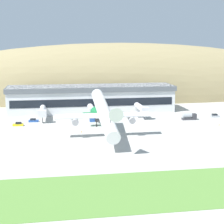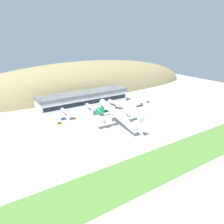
{
  "view_description": "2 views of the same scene",
  "coord_description": "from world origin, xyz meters",
  "px_view_note": "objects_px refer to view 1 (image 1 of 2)",
  "views": [
    {
      "loc": [
        -28.12,
        -119.58,
        31.96
      ],
      "look_at": [
        -7.89,
        5.41,
        8.83
      ],
      "focal_mm": 60.0,
      "sensor_mm": 36.0,
      "label": 1
    },
    {
      "loc": [
        -86.61,
        -105.75,
        58.32
      ],
      "look_at": [
        -13.17,
        6.84,
        10.19
      ],
      "focal_mm": 35.0,
      "sensor_mm": 36.0,
      "label": 2
    }
  ],
  "objects_px": {
    "service_car_1": "(34,120)",
    "jetway_1": "(92,109)",
    "service_car_0": "(18,124)",
    "service_car_3": "(140,118)",
    "box_truck": "(98,118)",
    "traffic_cone_0": "(219,125)",
    "traffic_cone_1": "(82,131)",
    "terminal_building": "(91,97)",
    "jetway_2": "(141,108)",
    "jetway_0": "(43,111)",
    "service_car_2": "(215,116)",
    "cargo_airplane": "(104,113)",
    "fuel_truck": "(189,116)"
  },
  "relations": [
    {
      "from": "service_car_1",
      "to": "jetway_1",
      "type": "bearing_deg",
      "value": 8.73
    },
    {
      "from": "service_car_0",
      "to": "service_car_3",
      "type": "distance_m",
      "value": 51.11
    },
    {
      "from": "box_truck",
      "to": "traffic_cone_0",
      "type": "height_order",
      "value": "box_truck"
    },
    {
      "from": "box_truck",
      "to": "traffic_cone_1",
      "type": "distance_m",
      "value": 20.04
    },
    {
      "from": "service_car_1",
      "to": "traffic_cone_0",
      "type": "bearing_deg",
      "value": -14.19
    },
    {
      "from": "terminal_building",
      "to": "service_car_3",
      "type": "distance_m",
      "value": 29.23
    },
    {
      "from": "service_car_0",
      "to": "jetway_1",
      "type": "bearing_deg",
      "value": 19.12
    },
    {
      "from": "jetway_2",
      "to": "traffic_cone_0",
      "type": "bearing_deg",
      "value": -38.48
    },
    {
      "from": "service_car_0",
      "to": "traffic_cone_0",
      "type": "bearing_deg",
      "value": -8.5
    },
    {
      "from": "service_car_1",
      "to": "traffic_cone_1",
      "type": "xyz_separation_m",
      "value": [
        18.22,
        -21.69,
        -0.31
      ]
    },
    {
      "from": "terminal_building",
      "to": "traffic_cone_0",
      "type": "height_order",
      "value": "terminal_building"
    },
    {
      "from": "jetway_2",
      "to": "service_car_1",
      "type": "distance_m",
      "value": 46.83
    },
    {
      "from": "service_car_3",
      "to": "traffic_cone_1",
      "type": "xyz_separation_m",
      "value": [
        -26.96,
        -20.31,
        -0.33
      ]
    },
    {
      "from": "jetway_0",
      "to": "service_car_2",
      "type": "height_order",
      "value": "jetway_0"
    },
    {
      "from": "terminal_building",
      "to": "jetway_2",
      "type": "relative_size",
      "value": 4.81
    },
    {
      "from": "terminal_building",
      "to": "jetway_1",
      "type": "distance_m",
      "value": 16.58
    },
    {
      "from": "traffic_cone_1",
      "to": "jetway_1",
      "type": "bearing_deg",
      "value": 75.42
    },
    {
      "from": "traffic_cone_1",
      "to": "traffic_cone_0",
      "type": "bearing_deg",
      "value": 3.25
    },
    {
      "from": "terminal_building",
      "to": "jetway_0",
      "type": "xyz_separation_m",
      "value": [
        -22.6,
        -17.46,
        -3.08
      ]
    },
    {
      "from": "jetway_1",
      "to": "service_car_1",
      "type": "height_order",
      "value": "jetway_1"
    },
    {
      "from": "jetway_0",
      "to": "service_car_0",
      "type": "bearing_deg",
      "value": -135.26
    },
    {
      "from": "service_car_1",
      "to": "service_car_2",
      "type": "bearing_deg",
      "value": -1.87
    },
    {
      "from": "jetway_0",
      "to": "box_truck",
      "type": "xyz_separation_m",
      "value": [
        22.7,
        -6.04,
        -2.5
      ]
    },
    {
      "from": "jetway_0",
      "to": "terminal_building",
      "type": "bearing_deg",
      "value": 37.69
    },
    {
      "from": "cargo_airplane",
      "to": "traffic_cone_1",
      "type": "bearing_deg",
      "value": 127.66
    },
    {
      "from": "cargo_airplane",
      "to": "service_car_1",
      "type": "bearing_deg",
      "value": 129.34
    },
    {
      "from": "service_car_0",
      "to": "service_car_2",
      "type": "bearing_deg",
      "value": 2.84
    },
    {
      "from": "traffic_cone_0",
      "to": "terminal_building",
      "type": "bearing_deg",
      "value": 140.61
    },
    {
      "from": "traffic_cone_1",
      "to": "cargo_airplane",
      "type": "bearing_deg",
      "value": -52.34
    },
    {
      "from": "jetway_1",
      "to": "jetway_2",
      "type": "bearing_deg",
      "value": -2.95
    },
    {
      "from": "jetway_1",
      "to": "fuel_truck",
      "type": "relative_size",
      "value": 2.27
    },
    {
      "from": "service_car_0",
      "to": "fuel_truck",
      "type": "bearing_deg",
      "value": 0.51
    },
    {
      "from": "service_car_2",
      "to": "traffic_cone_0",
      "type": "height_order",
      "value": "service_car_2"
    },
    {
      "from": "jetway_0",
      "to": "cargo_airplane",
      "type": "distance_m",
      "value": 39.9
    },
    {
      "from": "service_car_2",
      "to": "traffic_cone_1",
      "type": "xyz_separation_m",
      "value": [
        -60.53,
        -19.12,
        -0.36
      ]
    },
    {
      "from": "cargo_airplane",
      "to": "fuel_truck",
      "type": "xyz_separation_m",
      "value": [
        40.2,
        24.64,
        -7.03
      ]
    },
    {
      "from": "jetway_0",
      "to": "box_truck",
      "type": "distance_m",
      "value": 23.62
    },
    {
      "from": "terminal_building",
      "to": "box_truck",
      "type": "xyz_separation_m",
      "value": [
        0.1,
        -23.5,
        -5.58
      ]
    },
    {
      "from": "jetway_0",
      "to": "service_car_2",
      "type": "bearing_deg",
      "value": -3.93
    },
    {
      "from": "cargo_airplane",
      "to": "service_car_2",
      "type": "relative_size",
      "value": 12.49
    },
    {
      "from": "jetway_1",
      "to": "service_car_0",
      "type": "xyz_separation_m",
      "value": [
        -30.5,
        -10.57,
        -3.39
      ]
    },
    {
      "from": "cargo_airplane",
      "to": "traffic_cone_0",
      "type": "distance_m",
      "value": 50.34
    },
    {
      "from": "cargo_airplane",
      "to": "service_car_2",
      "type": "height_order",
      "value": "cargo_airplane"
    },
    {
      "from": "jetway_0",
      "to": "cargo_airplane",
      "type": "height_order",
      "value": "cargo_airplane"
    },
    {
      "from": "fuel_truck",
      "to": "traffic_cone_0",
      "type": "distance_m",
      "value": 14.81
    },
    {
      "from": "fuel_truck",
      "to": "traffic_cone_1",
      "type": "distance_m",
      "value": 49.71
    },
    {
      "from": "terminal_building",
      "to": "service_car_0",
      "type": "xyz_separation_m",
      "value": [
        -32.01,
        -26.79,
        -6.47
      ]
    },
    {
      "from": "fuel_truck",
      "to": "jetway_0",
      "type": "bearing_deg",
      "value": 171.97
    },
    {
      "from": "service_car_1",
      "to": "service_car_2",
      "type": "xyz_separation_m",
      "value": [
        78.74,
        -2.57,
        0.04
      ]
    },
    {
      "from": "jetway_1",
      "to": "service_car_3",
      "type": "xyz_separation_m",
      "value": [
        20.33,
        -5.2,
        -3.38
      ]
    }
  ]
}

